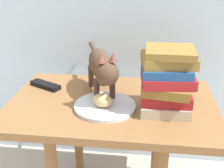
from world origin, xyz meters
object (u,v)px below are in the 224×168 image
at_px(plate, 105,106).
at_px(tv_remote, 45,85).
at_px(bread_roll, 103,100).
at_px(side_table, 112,118).
at_px(book_stack, 167,81).
at_px(cat, 101,66).

distance_m(plate, tv_remote, 0.34).
distance_m(bread_roll, tv_remote, 0.34).
xyz_separation_m(side_table, book_stack, (0.21, -0.05, 0.20)).
bearing_deg(side_table, bread_roll, -113.55).
xyz_separation_m(cat, book_stack, (0.26, -0.10, -0.01)).
height_order(side_table, book_stack, book_stack).
height_order(plate, book_stack, book_stack).
bearing_deg(plate, cat, 105.22).
bearing_deg(side_table, book_stack, -13.03).
bearing_deg(plate, side_table, 67.59).
xyz_separation_m(side_table, tv_remote, (-0.32, 0.11, 0.08)).
height_order(bread_roll, tv_remote, bread_roll).
bearing_deg(side_table, tv_remote, 161.03).
bearing_deg(tv_remote, cat, 14.96).
bearing_deg(tv_remote, book_stack, 9.88).
relative_size(bread_roll, cat, 0.17).
height_order(plate, bread_roll, bread_roll).
relative_size(cat, tv_remote, 3.06).
xyz_separation_m(side_table, bread_roll, (-0.03, -0.07, 0.11)).
distance_m(side_table, tv_remote, 0.34).
relative_size(cat, book_stack, 1.86).
bearing_deg(tv_remote, bread_roll, -4.62).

